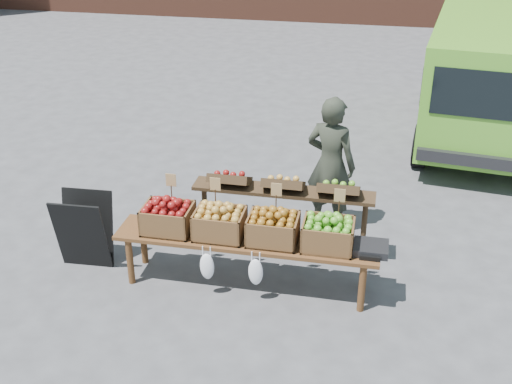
% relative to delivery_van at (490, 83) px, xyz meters
% --- Properties ---
extents(ground, '(80.00, 80.00, 0.00)m').
position_rel_delivery_van_xyz_m(ground, '(-3.47, -4.89, -0.95)').
color(ground, '#49494C').
extents(delivery_van, '(2.47, 4.47, 1.91)m').
position_rel_delivery_van_xyz_m(delivery_van, '(0.00, 0.00, 0.00)').
color(delivery_van, '#58A229').
rests_on(delivery_van, ground).
extents(vendor, '(0.70, 0.57, 1.67)m').
position_rel_delivery_van_xyz_m(vendor, '(-2.13, -3.29, -0.12)').
color(vendor, '#282D23').
rests_on(vendor, ground).
extents(chalkboard_sign, '(0.58, 0.34, 0.86)m').
position_rel_delivery_van_xyz_m(chalkboard_sign, '(-4.64, -4.65, -0.52)').
color(chalkboard_sign, black).
rests_on(chalkboard_sign, ground).
extents(back_table, '(2.10, 0.44, 1.04)m').
position_rel_delivery_van_xyz_m(back_table, '(-2.59, -3.96, -0.43)').
color(back_table, '#362516').
rests_on(back_table, ground).
extents(display_bench, '(2.70, 0.56, 0.57)m').
position_rel_delivery_van_xyz_m(display_bench, '(-2.84, -4.68, -0.67)').
color(display_bench, '#513118').
rests_on(display_bench, ground).
extents(crate_golden_apples, '(0.50, 0.40, 0.28)m').
position_rel_delivery_van_xyz_m(crate_golden_apples, '(-3.67, -4.68, -0.24)').
color(crate_golden_apples, '#670411').
rests_on(crate_golden_apples, display_bench).
extents(crate_russet_pears, '(0.50, 0.40, 0.28)m').
position_rel_delivery_van_xyz_m(crate_russet_pears, '(-3.12, -4.68, -0.24)').
color(crate_russet_pears, '#AAA233').
rests_on(crate_russet_pears, display_bench).
extents(crate_red_apples, '(0.50, 0.40, 0.28)m').
position_rel_delivery_van_xyz_m(crate_red_apples, '(-2.57, -4.68, -0.24)').
color(crate_red_apples, '#965E16').
rests_on(crate_red_apples, display_bench).
extents(crate_green_apples, '(0.50, 0.40, 0.28)m').
position_rel_delivery_van_xyz_m(crate_green_apples, '(-2.02, -4.68, -0.24)').
color(crate_green_apples, '#378C1E').
rests_on(crate_green_apples, display_bench).
extents(weighing_scale, '(0.34, 0.30, 0.08)m').
position_rel_delivery_van_xyz_m(weighing_scale, '(-1.59, -4.68, -0.34)').
color(weighing_scale, black).
rests_on(weighing_scale, display_bench).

